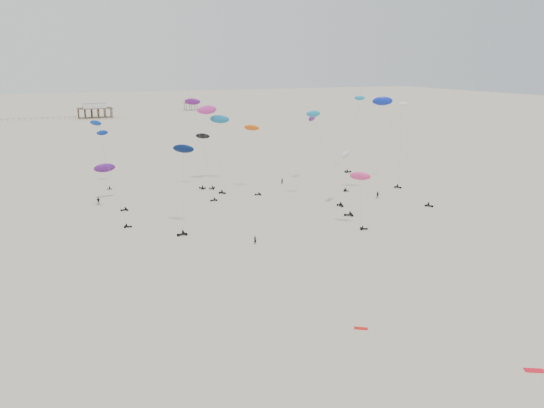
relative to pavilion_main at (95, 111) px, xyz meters
name	(u,v)px	position (x,y,z in m)	size (l,w,h in m)	color
ground_plane	(160,153)	(10.00, -150.00, -4.22)	(900.00, 900.00, 0.00)	#C3B29B
pavilion_main	(95,111)	(0.00, 0.00, 0.00)	(21.00, 13.00, 9.80)	brown
pavilion_small	(191,105)	(70.00, 30.00, -0.74)	(9.00, 7.00, 8.00)	brown
pier_fence	(5,120)	(-52.00, 0.00, -3.45)	(80.20, 0.20, 1.50)	black
rig_0	(324,149)	(32.40, -242.39, 9.52)	(6.92, 9.24, 23.24)	black
rig_1	(105,150)	(-15.47, -201.00, 6.10)	(3.60, 8.63, 16.03)	black
rig_2	(197,121)	(6.59, -219.52, 15.34)	(4.72, 15.07, 26.42)	black
rig_3	(401,144)	(62.72, -232.53, 7.71)	(8.02, 9.01, 23.70)	black
rig_4	(390,117)	(50.60, -243.49, 16.72)	(9.08, 17.61, 27.91)	black
rig_5	(205,148)	(11.70, -208.84, 6.13)	(4.70, 13.63, 15.97)	black
rig_6	(220,128)	(15.60, -211.10, 12.13)	(8.06, 17.16, 21.91)	black
rig_7	(106,156)	(-18.71, -236.36, 10.34)	(6.36, 13.56, 23.46)	black
rig_9	(183,170)	(-5.25, -251.30, 8.96)	(5.50, 6.46, 18.61)	black
rig_10	(253,139)	(20.60, -224.23, 10.26)	(4.55, 7.88, 18.60)	black
rig_11	(354,131)	(60.84, -210.47, 8.76)	(7.87, 4.46, 24.30)	black
rig_12	(346,167)	(34.99, -248.82, 6.01)	(6.96, 11.30, 14.90)	black
rig_13	(361,184)	(29.68, -263.63, 5.48)	(4.50, 4.76, 12.46)	black
rig_14	(206,119)	(11.78, -210.87, 14.91)	(7.81, 7.74, 22.97)	black
rig_15	(319,132)	(41.24, -222.88, 11.09)	(6.96, 16.97, 22.45)	black
rig_16	(107,172)	(-17.16, -219.17, 3.37)	(6.46, 14.06, 14.13)	black
spectator_0	(255,244)	(5.28, -264.56, -4.22)	(0.68, 0.47, 1.88)	black
spectator_1	(378,198)	(48.00, -243.77, -4.22)	(1.05, 0.61, 2.14)	black
spectator_2	(99,204)	(-19.96, -221.20, -4.22)	(1.32, 0.71, 2.23)	black
spectator_3	(282,184)	(32.02, -218.12, -4.22)	(0.69, 0.47, 1.89)	black
grounded_kite_a	(534,371)	(18.88, -318.54, -4.22)	(2.20, 0.90, 0.08)	red
grounded_kite_b	(361,329)	(5.85, -302.03, -4.22)	(1.80, 0.70, 0.07)	red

